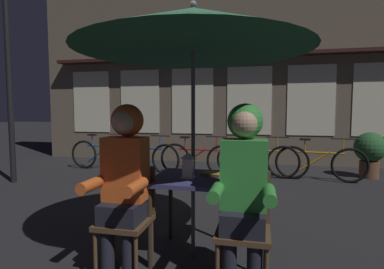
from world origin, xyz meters
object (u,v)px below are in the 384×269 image
at_px(cafe_table, 193,188).
at_px(street_lamp, 7,35).
at_px(person_right_hooded, 244,178).
at_px(bicycle_fifth, 320,163).
at_px(chair_left, 128,213).
at_px(lantern, 188,165).
at_px(bicycle_fourth, 257,160).
at_px(chair_right, 244,222).
at_px(potted_plant, 370,151).
at_px(bicycle_third, 198,159).
at_px(patio_umbrella, 193,30).
at_px(book, 213,174).
at_px(bicycle_second, 145,157).
at_px(bicycle_nearest, 103,155).
at_px(person_left_hooded, 124,172).

xyz_separation_m(cafe_table, street_lamp, (-3.93, 2.07, 2.08)).
height_order(person_right_hooded, bicycle_fifth, person_right_hooded).
bearing_deg(chair_left, person_right_hooded, -3.39).
bearing_deg(lantern, bicycle_fourth, 80.86).
bearing_deg(bicycle_fourth, lantern, -99.14).
bearing_deg(chair_right, potted_plant, 62.30).
relative_size(person_right_hooded, potted_plant, 1.52).
bearing_deg(bicycle_third, patio_umbrella, -79.25).
bearing_deg(bicycle_fifth, book, -114.95).
xyz_separation_m(patio_umbrella, bicycle_fourth, (0.55, 3.55, -1.71)).
bearing_deg(lantern, patio_umbrella, 63.81).
bearing_deg(cafe_table, bicycle_third, 100.75).
xyz_separation_m(bicycle_fourth, bicycle_fifth, (1.18, -0.09, 0.00)).
relative_size(cafe_table, bicycle_third, 0.44).
height_order(patio_umbrella, potted_plant, patio_umbrella).
xyz_separation_m(bicycle_third, book, (0.82, -3.32, 0.41)).
bearing_deg(bicycle_second, street_lamp, -147.44).
distance_m(bicycle_nearest, bicycle_second, 1.09).
relative_size(person_left_hooded, bicycle_fourth, 0.83).
distance_m(street_lamp, book, 4.95).
bearing_deg(chair_right, book, 123.24).
height_order(person_left_hooded, book, person_left_hooded).
bearing_deg(cafe_table, potted_plant, 55.21).
bearing_deg(cafe_table, chair_right, -37.55).
height_order(cafe_table, person_left_hooded, person_left_hooded).
bearing_deg(bicycle_nearest, chair_right, -49.46).
bearing_deg(bicycle_fifth, chair_left, -120.04).
height_order(bicycle_third, bicycle_fifth, same).
xyz_separation_m(person_right_hooded, book, (-0.31, 0.53, -0.09)).
relative_size(person_left_hooded, bicycle_second, 0.84).
height_order(lantern, person_left_hooded, person_left_hooded).
relative_size(person_right_hooded, street_lamp, 0.36).
bearing_deg(potted_plant, chair_left, -126.74).
distance_m(bicycle_fifth, potted_plant, 1.16).
bearing_deg(patio_umbrella, chair_right, -37.55).
height_order(cafe_table, bicycle_second, bicycle_second).
xyz_separation_m(person_left_hooded, bicycle_fifth, (2.21, 3.89, -0.50)).
bearing_deg(potted_plant, person_left_hooded, -126.38).
bearing_deg(bicycle_fourth, chair_right, -91.03).
bearing_deg(cafe_table, chair_left, -142.45).
xyz_separation_m(bicycle_second, book, (2.00, -3.31, 0.41)).
bearing_deg(person_right_hooded, bicycle_third, 106.37).
bearing_deg(bicycle_fourth, chair_left, -104.72).
bearing_deg(chair_right, street_lamp, 151.01).
bearing_deg(bicycle_fifth, bicycle_nearest, 178.47).
xyz_separation_m(street_lamp, book, (4.10, -1.97, -1.96)).
bearing_deg(person_right_hooded, street_lamp, 150.44).
xyz_separation_m(lantern, bicycle_nearest, (-2.87, 3.65, -0.51)).
relative_size(chair_right, bicycle_fourth, 0.52).
bearing_deg(potted_plant, cafe_table, -124.79).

